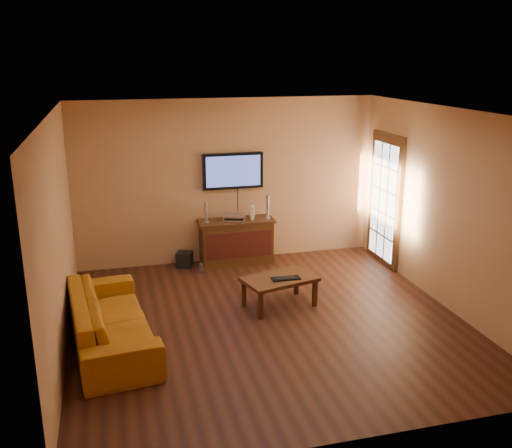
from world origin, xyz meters
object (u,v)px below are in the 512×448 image
object	(u,v)px
television	(233,171)
av_receiver	(235,217)
subwoofer	(185,259)
keyboard	(286,278)
game_console	(253,213)
coffee_table	(279,281)
speaker_right	(268,208)
speaker_left	(206,213)
media_console	(236,241)
bottle	(201,268)
sofa	(110,311)

from	to	relation	value
television	av_receiver	xyz separation A→B (m)	(-0.02, -0.18, -0.74)
subwoofer	keyboard	xyz separation A→B (m)	(1.12, -1.95, 0.31)
television	game_console	bearing A→B (deg)	-37.46
television	game_console	size ratio (longest dim) A/B	4.51
coffee_table	subwoofer	world-z (taller)	coffee_table
television	speaker_right	xyz separation A→B (m)	(0.53, -0.23, -0.60)
speaker_left	subwoofer	size ratio (longest dim) A/B	1.37
television	speaker_left	world-z (taller)	television
keyboard	media_console	bearing A→B (deg)	97.87
bottle	keyboard	world-z (taller)	keyboard
speaker_left	speaker_right	xyz separation A→B (m)	(1.03, -0.02, 0.03)
television	av_receiver	bearing A→B (deg)	-95.25
speaker_right	speaker_left	bearing A→B (deg)	178.99
subwoofer	bottle	distance (m)	0.43
television	speaker_right	distance (m)	0.83
television	subwoofer	xyz separation A→B (m)	(-0.86, -0.14, -1.41)
speaker_right	av_receiver	size ratio (longest dim) A/B	1.09
speaker_right	coffee_table	bearing A→B (deg)	-100.46
game_console	speaker_left	bearing A→B (deg)	-157.89
bottle	subwoofer	bearing A→B (deg)	120.15
television	subwoofer	distance (m)	1.66
game_console	keyboard	world-z (taller)	game_console
media_console	bottle	size ratio (longest dim) A/B	6.70
coffee_table	bottle	bearing A→B (deg)	119.30
coffee_table	keyboard	xyz separation A→B (m)	(0.06, -0.08, 0.07)
sofa	subwoofer	bearing A→B (deg)	-32.97
coffee_table	sofa	world-z (taller)	sofa
sofa	speaker_left	xyz separation A→B (m)	(1.57, 2.35, 0.47)
coffee_table	game_console	size ratio (longest dim) A/B	4.94
coffee_table	keyboard	distance (m)	0.12
subwoofer	speaker_left	bearing A→B (deg)	10.96
sofa	av_receiver	world-z (taller)	sofa
coffee_table	subwoofer	size ratio (longest dim) A/B	4.54
subwoofer	sofa	bearing A→B (deg)	-95.28
subwoofer	game_console	bearing A→B (deg)	17.64
game_console	media_console	bearing A→B (deg)	-160.50
speaker_left	subwoofer	xyz separation A→B (m)	(-0.36, 0.07, -0.78)
subwoofer	television	bearing A→B (deg)	30.53
subwoofer	av_receiver	bearing A→B (deg)	18.83
coffee_table	sofa	xyz separation A→B (m)	(-2.26, -0.54, 0.06)
speaker_right	bottle	size ratio (longest dim) A/B	2.11
speaker_left	bottle	size ratio (longest dim) A/B	1.78
television	keyboard	distance (m)	2.38
coffee_table	keyboard	world-z (taller)	keyboard
subwoofer	coffee_table	bearing A→B (deg)	-39.27
sofa	av_receiver	size ratio (longest dim) A/B	6.13
sofa	speaker_left	distance (m)	2.86
sofa	av_receiver	distance (m)	3.16
media_console	speaker_right	world-z (taller)	speaker_right
speaker_right	subwoofer	size ratio (longest dim) A/B	1.62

